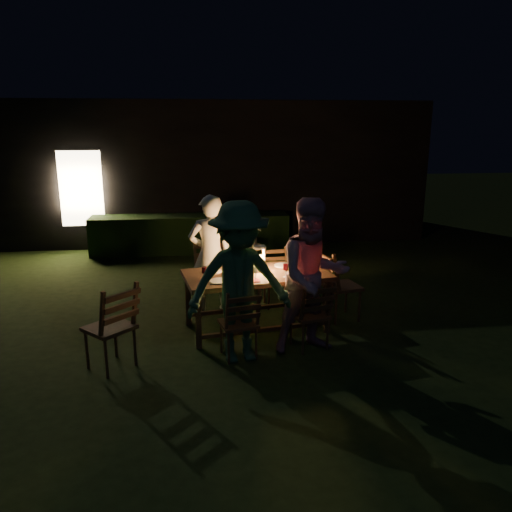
{
  "coord_description": "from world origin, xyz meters",
  "views": [
    {
      "loc": [
        -0.45,
        -6.89,
        2.68
      ],
      "look_at": [
        0.39,
        -0.4,
        0.95
      ],
      "focal_mm": 35.0,
      "sensor_mm": 36.0,
      "label": 1
    }
  ],
  "objects": [
    {
      "name": "bottle_table",
      "position": [
        0.12,
        -0.69,
        0.92
      ],
      "size": [
        0.07,
        0.07,
        0.28
      ],
      "primitive_type": "cylinder",
      "color": "#0F471E",
      "rests_on": "dining_table"
    },
    {
      "name": "chair_end",
      "position": [
        1.58,
        -0.45,
        0.32
      ],
      "size": [
        0.59,
        0.56,
        1.06
      ],
      "rotation": [
        0.0,
        0.0,
        -1.38
      ],
      "color": "#452B17",
      "rests_on": "ground"
    },
    {
      "name": "person_opp_right",
      "position": [
        0.94,
        -1.38,
        0.94
      ],
      "size": [
        1.01,
        0.85,
        1.87
      ],
      "primitive_type": "imported",
      "rotation": [
        0.0,
        0.0,
        0.16
      ],
      "color": "#C38696",
      "rests_on": "ground"
    },
    {
      "name": "bottle_bucket_a",
      "position": [
        0.43,
        1.29,
        0.84
      ],
      "size": [
        0.07,
        0.07,
        0.32
      ],
      "primitive_type": "cylinder",
      "color": "#0F471E",
      "rests_on": "side_table"
    },
    {
      "name": "wineglass_a",
      "position": [
        0.02,
        -0.42,
        0.87
      ],
      "size": [
        0.06,
        0.06,
        0.18
      ],
      "primitive_type": null,
      "color": "#59070F",
      "rests_on": "dining_table"
    },
    {
      "name": "chair_spare",
      "position": [
        -1.4,
        -1.56,
        0.32
      ],
      "size": [
        0.69,
        0.69,
        1.05
      ],
      "rotation": [
        0.0,
        0.0,
        0.77
      ],
      "color": "#452B17",
      "rests_on": "ground"
    },
    {
      "name": "napkin_right",
      "position": [
        0.96,
        -0.85,
        0.79
      ],
      "size": [
        0.18,
        0.14,
        0.01
      ],
      "primitive_type": "cube",
      "color": "red",
      "rests_on": "dining_table"
    },
    {
      "name": "side_table",
      "position": [
        0.48,
        1.33,
        0.6
      ],
      "size": [
        0.5,
        0.5,
        0.68
      ],
      "color": "brown",
      "rests_on": "ground"
    },
    {
      "name": "wineglass_e",
      "position": [
        0.31,
        -0.96,
        0.87
      ],
      "size": [
        0.06,
        0.06,
        0.18
      ],
      "primitive_type": null,
      "color": "silver",
      "rests_on": "dining_table"
    },
    {
      "name": "wineglass_d",
      "position": [
        0.95,
        -0.37,
        0.87
      ],
      "size": [
        0.06,
        0.06,
        0.18
      ],
      "primitive_type": null,
      "color": "#59070F",
      "rests_on": "dining_table"
    },
    {
      "name": "dining_table",
      "position": [
        0.37,
        -0.65,
        0.71
      ],
      "size": [
        2.01,
        1.23,
        0.78
      ],
      "rotation": [
        0.0,
        0.0,
        0.16
      ],
      "color": "#452B17",
      "rests_on": "ground"
    },
    {
      "name": "chair_near_left",
      "position": [
        0.05,
        -1.48,
        0.28
      ],
      "size": [
        0.49,
        0.52,
        0.92
      ],
      "rotation": [
        0.0,
        0.0,
        0.21
      ],
      "color": "#452B17",
      "rests_on": "ground"
    },
    {
      "name": "plate_near_right",
      "position": [
        0.84,
        -0.79,
        0.79
      ],
      "size": [
        0.25,
        0.25,
        0.01
      ],
      "primitive_type": "cylinder",
      "color": "white",
      "rests_on": "dining_table"
    },
    {
      "name": "plate_far_right",
      "position": [
        0.77,
        -0.36,
        0.79
      ],
      "size": [
        0.25,
        0.25,
        0.01
      ],
      "primitive_type": "cylinder",
      "color": "white",
      "rests_on": "dining_table"
    },
    {
      "name": "bottle_bucket_b",
      "position": [
        0.53,
        1.37,
        0.84
      ],
      "size": [
        0.07,
        0.07,
        0.32
      ],
      "primitive_type": "cylinder",
      "color": "#0F471E",
      "rests_on": "side_table"
    },
    {
      "name": "phone",
      "position": [
        -0.2,
        -1.04,
        0.79
      ],
      "size": [
        0.14,
        0.07,
        0.01
      ],
      "primitive_type": "cube",
      "color": "black",
      "rests_on": "dining_table"
    },
    {
      "name": "plate_far_left",
      "position": [
        -0.21,
        -0.52,
        0.79
      ],
      "size": [
        0.25,
        0.25,
        0.01
      ],
      "primitive_type": "cylinder",
      "color": "white",
      "rests_on": "dining_table"
    },
    {
      "name": "wineglass_b",
      "position": [
        -0.33,
        -0.88,
        0.87
      ],
      "size": [
        0.06,
        0.06,
        0.18
      ],
      "primitive_type": null,
      "color": "#59070F",
      "rests_on": "dining_table"
    },
    {
      "name": "garden_envelope",
      "position": [
        -0.01,
        6.15,
        1.58
      ],
      "size": [
        40.0,
        40.0,
        3.2
      ],
      "color": "black",
      "rests_on": "ground"
    },
    {
      "name": "ice_bucket",
      "position": [
        0.48,
        1.33,
        0.79
      ],
      "size": [
        0.3,
        0.3,
        0.22
      ],
      "primitive_type": "cylinder",
      "color": "#A5A8AD",
      "rests_on": "side_table"
    },
    {
      "name": "napkin_left",
      "position": [
        0.27,
        -0.99,
        0.79
      ],
      "size": [
        0.18,
        0.14,
        0.01
      ],
      "primitive_type": "cube",
      "color": "red",
      "rests_on": "dining_table"
    },
    {
      "name": "chair_near_right",
      "position": [
        0.93,
        -1.33,
        0.28
      ],
      "size": [
        0.51,
        0.54,
        0.92
      ],
      "rotation": [
        0.0,
        0.0,
        0.27
      ],
      "color": "#452B17",
      "rests_on": "ground"
    },
    {
      "name": "chair_far_left",
      "position": [
        -0.2,
        0.04,
        0.32
      ],
      "size": [
        0.51,
        0.54,
        1.06
      ],
      "rotation": [
        0.0,
        0.0,
        3.22
      ],
      "color": "#452B17",
      "rests_on": "ground"
    },
    {
      "name": "plate_near_left",
      "position": [
        -0.14,
        -0.95,
        0.79
      ],
      "size": [
        0.25,
        0.25,
        0.01
      ],
      "primitive_type": "cylinder",
      "color": "white",
      "rests_on": "dining_table"
    },
    {
      "name": "person_opp_left",
      "position": [
        0.05,
        -1.53,
        0.94
      ],
      "size": [
        1.31,
        0.88,
        1.88
      ],
      "primitive_type": "imported",
      "rotation": [
        0.0,
        0.0,
        0.16
      ],
      "color": "#2F5F3B",
      "rests_on": "ground"
    },
    {
      "name": "person_house_side",
      "position": [
        -0.21,
        0.09,
        0.87
      ],
      "size": [
        0.69,
        0.51,
        1.73
      ],
      "primitive_type": "imported",
      "rotation": [
        0.0,
        0.0,
        3.3
      ],
      "color": "silver",
      "rests_on": "ground"
    },
    {
      "name": "chair_far_right",
      "position": [
        0.79,
        0.2,
        0.27
      ],
      "size": [
        0.43,
        0.46,
        0.9
      ],
      "rotation": [
        0.0,
        0.0,
        3.21
      ],
      "color": "#452B17",
      "rests_on": "ground"
    },
    {
      "name": "lantern",
      "position": [
        0.41,
        -0.59,
        0.94
      ],
      "size": [
        0.16,
        0.16,
        0.35
      ],
      "color": "white",
      "rests_on": "dining_table"
    },
    {
      "name": "wineglass_c",
      "position": [
        0.71,
        -0.87,
        0.87
      ],
      "size": [
        0.06,
        0.06,
        0.18
      ],
      "primitive_type": null,
      "color": "#59070F",
      "rests_on": "dining_table"
    }
  ]
}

